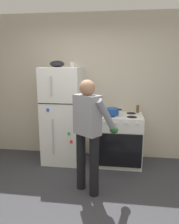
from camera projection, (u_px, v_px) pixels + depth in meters
ground at (71, 216)px, 2.72m from camera, size 8.00×8.00×0.00m
kitchen_wall_back at (92, 87)px, 4.32m from camera, size 6.00×0.10×2.70m
refrigerator at (63, 115)px, 4.12m from camera, size 0.68×0.72×1.73m
stove_range at (120, 140)px, 4.06m from camera, size 0.76×0.67×0.92m
person_cook at (89, 127)px, 3.06m from camera, size 0.63×0.66×1.60m
red_pot at (112, 112)px, 3.93m from camera, size 0.34×0.24×0.12m
coffee_mug at (72, 64)px, 3.94m from camera, size 0.11×0.08×0.10m
pepper_mill at (138, 109)px, 4.10m from camera, size 0.05×0.05×0.14m
mixing_bowl at (57, 64)px, 3.93m from camera, size 0.26×0.26×0.11m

